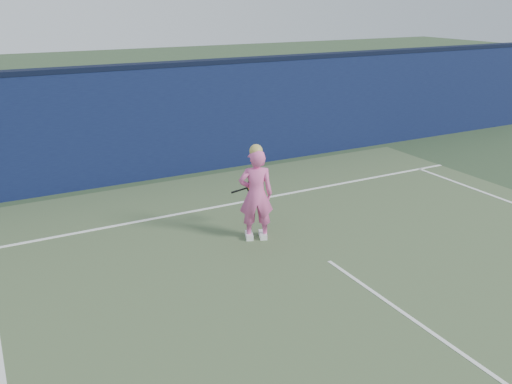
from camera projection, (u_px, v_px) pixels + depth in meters
ground at (370, 290)px, 7.74m from camera, size 80.00×80.00×0.00m
court_surface at (484, 370)px, 6.08m from camera, size 11.00×16.00×0.01m
backstop_wall at (196, 119)px, 12.72m from camera, size 24.00×0.40×2.50m
wall_cap at (193, 63)px, 12.28m from camera, size 24.00×0.42×0.10m
player at (256, 194)px, 9.15m from camera, size 0.68×0.57×1.68m
racket at (253, 187)px, 9.57m from camera, size 0.54×0.23×0.31m
court_lines at (385, 300)px, 7.46m from camera, size 11.00×12.04×0.01m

